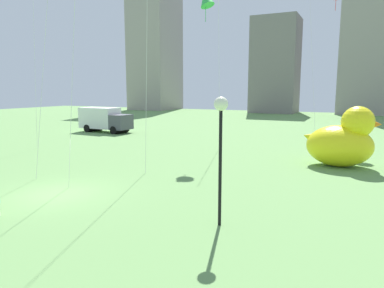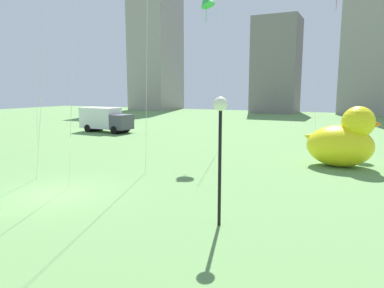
# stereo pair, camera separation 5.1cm
# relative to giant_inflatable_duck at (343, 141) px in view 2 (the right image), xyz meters

# --- Properties ---
(ground_plane) EXTENTS (140.00, 140.00, 0.00)m
(ground_plane) POSITION_rel_giant_inflatable_duck_xyz_m (-11.94, -12.49, -1.67)
(ground_plane) COLOR #649150
(giant_inflatable_duck) EXTENTS (4.73, 3.03, 3.92)m
(giant_inflatable_duck) POSITION_rel_giant_inflatable_duck_xyz_m (0.00, 0.00, 0.00)
(giant_inflatable_duck) COLOR yellow
(giant_inflatable_duck) RESTS_ON ground
(lamppost) EXTENTS (0.50, 0.50, 4.69)m
(lamppost) POSITION_rel_giant_inflatable_duck_xyz_m (-3.56, -12.74, 2.02)
(lamppost) COLOR black
(lamppost) RESTS_ON ground
(box_truck) EXTENTS (6.55, 2.67, 2.85)m
(box_truck) POSITION_rel_giant_inflatable_duck_xyz_m (-26.02, 8.21, -0.21)
(box_truck) COLOR white
(box_truck) RESTS_ON ground
(city_skyline) EXTENTS (82.38, 15.54, 38.09)m
(city_skyline) POSITION_rel_giant_inflatable_duck_xyz_m (-6.39, 54.56, 14.88)
(city_skyline) COLOR #9E938C
(city_skyline) RESTS_ON ground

